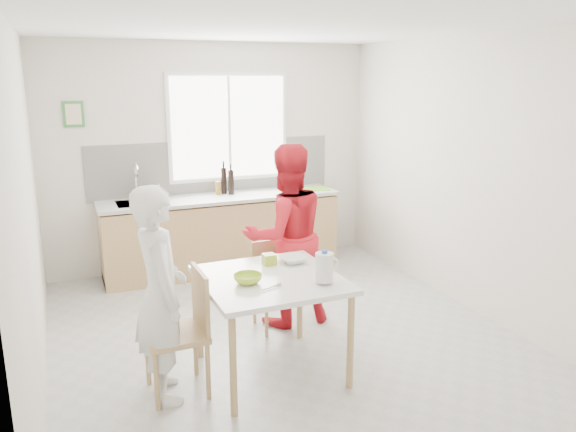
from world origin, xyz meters
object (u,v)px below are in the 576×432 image
person_white (161,294)px  milk_jug (325,267)px  bowl_white (293,259)px  dining_table (270,287)px  person_red (286,236)px  wine_bottle_b (231,182)px  chair_left (185,326)px  wine_bottle_a (224,181)px  chair_far (274,280)px  bowl_green (248,279)px

person_white → milk_jug: 1.21m
bowl_white → milk_jug: milk_jug is taller
dining_table → milk_jug: bearing=-40.1°
person_red → wine_bottle_b: bearing=-90.4°
person_red → bowl_white: 0.62m
dining_table → chair_left: 0.71m
chair_left → bowl_white: bearing=104.3°
chair_left → wine_bottle_b: size_ratio=3.13×
person_white → milk_jug: (1.17, -0.26, 0.14)m
chair_left → person_red: person_red is taller
person_red → milk_jug: (-0.15, -1.12, 0.07)m
wine_bottle_a → milk_jug: bearing=-91.4°
chair_left → wine_bottle_b: (1.14, 2.56, 0.55)m
person_white → person_red: bearing=-57.8°
dining_table → milk_jug: size_ratio=4.41×
dining_table → bowl_white: (0.30, 0.25, 0.11)m
person_white → person_red: 1.57m
chair_far → person_white: person_white is taller
person_white → bowl_green: bearing=-94.5°
person_white → wine_bottle_a: size_ratio=4.97×
bowl_green → person_red: bearing=53.0°
chair_left → person_white: bearing=-90.0°
dining_table → person_red: (0.48, 0.84, 0.14)m
chair_far → wine_bottle_a: size_ratio=2.52×
bowl_white → wine_bottle_b: bearing=85.9°
dining_table → person_red: person_red is taller
chair_left → wine_bottle_b: bearing=155.2°
chair_far → person_red: 0.44m
chair_left → wine_bottle_a: size_ratio=2.93×
bowl_green → bowl_white: bowl_green is taller
chair_left → dining_table: bearing=90.0°
chair_far → bowl_green: size_ratio=3.77×
milk_jug → wine_bottle_b: (0.14, 2.83, 0.14)m
dining_table → milk_jug: 0.48m
person_red → dining_table: bearing=59.7°
milk_jug → dining_table: bearing=139.1°
milk_jug → wine_bottle_a: (0.07, 2.91, 0.15)m
person_white → bowl_white: person_white is taller
milk_jug → wine_bottle_b: size_ratio=0.80×
dining_table → wine_bottle_a: size_ratio=3.30×
person_red → bowl_green: 1.12m
chair_far → person_red: size_ratio=0.47×
person_white → milk_jug: person_white is taller
bowl_white → wine_bottle_a: size_ratio=0.69×
bowl_green → wine_bottle_b: bearing=75.7°
chair_left → bowl_green: bearing=84.0°
wine_bottle_a → wine_bottle_b: size_ratio=1.07×
dining_table → chair_far: chair_far is taller
bowl_white → wine_bottle_b: wine_bottle_b is taller
chair_far → wine_bottle_a: wine_bottle_a is taller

